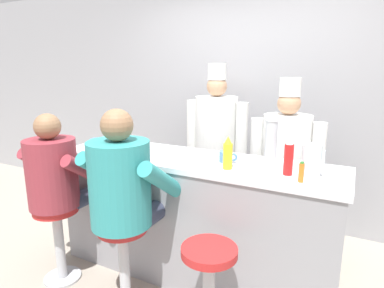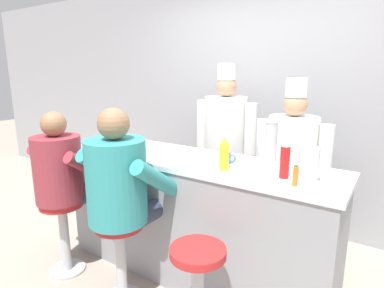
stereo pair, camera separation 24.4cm
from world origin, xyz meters
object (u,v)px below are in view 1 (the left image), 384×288
at_px(breakfast_plate, 110,149).
at_px(cup_stack_steel, 271,142).
at_px(cereal_bowl, 98,141).
at_px(diner_seated_teal, 124,189).
at_px(mustard_bottle_yellow, 228,154).
at_px(water_pitcher_clear, 312,160).
at_px(cook_in_whites_far, 285,163).
at_px(empty_stool_round, 209,279).
at_px(hot_sauce_bottle_orange, 301,172).
at_px(coffee_mug_blue, 226,157).
at_px(diner_seated_maroon, 56,179).
at_px(ketchup_bottle_red, 289,157).
at_px(cook_in_whites_near, 216,140).

distance_m(breakfast_plate, cup_stack_steel, 1.33).
distance_m(breakfast_plate, cereal_bowl, 0.33).
bearing_deg(cereal_bowl, diner_seated_teal, -36.82).
relative_size(mustard_bottle_yellow, diner_seated_teal, 0.16).
height_order(water_pitcher_clear, cook_in_whites_far, cook_in_whites_far).
xyz_separation_m(diner_seated_teal, empty_stool_round, (0.66, -0.04, -0.46)).
xyz_separation_m(breakfast_plate, cook_in_whites_far, (1.32, 0.72, -0.13)).
bearing_deg(cereal_bowl, empty_stool_round, -23.03).
distance_m(water_pitcher_clear, cereal_bowl, 1.89).
bearing_deg(hot_sauce_bottle_orange, coffee_mug_blue, 160.22).
relative_size(water_pitcher_clear, diner_seated_maroon, 0.15).
xyz_separation_m(breakfast_plate, diner_seated_maroon, (-0.19, -0.42, -0.16)).
bearing_deg(ketchup_bottle_red, cup_stack_steel, 129.00).
height_order(diner_seated_maroon, cook_in_whites_near, cook_in_whites_near).
bearing_deg(hot_sauce_bottle_orange, empty_stool_round, -138.59).
xyz_separation_m(hot_sauce_bottle_orange, diner_seated_teal, (-1.09, -0.35, -0.18)).
relative_size(breakfast_plate, diner_seated_teal, 0.18).
bearing_deg(mustard_bottle_yellow, empty_stool_round, -81.75).
distance_m(breakfast_plate, diner_seated_teal, 0.64).
relative_size(hot_sauce_bottle_orange, cup_stack_steel, 0.40).
height_order(breakfast_plate, cook_in_whites_far, cook_in_whites_far).
height_order(mustard_bottle_yellow, empty_stool_round, mustard_bottle_yellow).
height_order(cup_stack_steel, diner_seated_maroon, diner_seated_maroon).
bearing_deg(cup_stack_steel, cereal_bowl, -176.36).
bearing_deg(diner_seated_maroon, ketchup_bottle_red, 15.62).
xyz_separation_m(diner_seated_maroon, empty_stool_round, (1.32, -0.03, -0.42)).
xyz_separation_m(diner_seated_maroon, cook_in_whites_near, (0.72, 1.45, 0.10)).
distance_m(mustard_bottle_yellow, water_pitcher_clear, 0.55).
distance_m(breakfast_plate, cook_in_whites_near, 1.16).
distance_m(mustard_bottle_yellow, empty_stool_round, 0.81).
bearing_deg(water_pitcher_clear, cereal_bowl, 178.17).
relative_size(breakfast_plate, cook_in_whites_near, 0.15).
height_order(water_pitcher_clear, empty_stool_round, water_pitcher_clear).
xyz_separation_m(water_pitcher_clear, empty_stool_round, (-0.47, -0.54, -0.68)).
xyz_separation_m(breakfast_plate, diner_seated_teal, (0.47, -0.41, -0.13)).
distance_m(mustard_bottle_yellow, cook_in_whites_near, 1.18).
height_order(water_pitcher_clear, diner_seated_maroon, diner_seated_maroon).
bearing_deg(cook_in_whites_far, coffee_mug_blue, -118.99).
height_order(mustard_bottle_yellow, diner_seated_teal, diner_seated_teal).
distance_m(empty_stool_round, cook_in_whites_near, 1.68).
relative_size(mustard_bottle_yellow, diner_seated_maroon, 0.17).
bearing_deg(ketchup_bottle_red, coffee_mug_blue, 168.47).
distance_m(ketchup_bottle_red, cook_in_whites_near, 1.37).
relative_size(cup_stack_steel, diner_seated_teal, 0.22).
height_order(coffee_mug_blue, diner_seated_teal, diner_seated_teal).
bearing_deg(cook_in_whites_far, empty_stool_round, -99.19).
xyz_separation_m(water_pitcher_clear, cook_in_whites_near, (-1.07, 0.94, -0.15)).
distance_m(cereal_bowl, coffee_mug_blue, 1.28).
bearing_deg(ketchup_bottle_red, cook_in_whites_near, 133.37).
distance_m(diner_seated_maroon, diner_seated_teal, 0.66).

